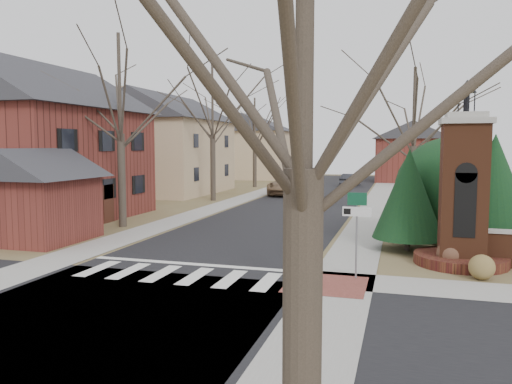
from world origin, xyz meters
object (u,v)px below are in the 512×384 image
(brick_gate_monument, at_px, (463,204))
(pickup_truck, at_px, (289,185))
(sign_post, at_px, (357,218))
(traffic_signal_pole, at_px, (308,201))
(distant_car, at_px, (350,180))

(brick_gate_monument, xyz_separation_m, pickup_truck, (-11.35, 22.99, -1.31))
(sign_post, height_order, brick_gate_monument, brick_gate_monument)
(traffic_signal_pole, distance_m, distant_car, 38.45)
(traffic_signal_pole, xyz_separation_m, brick_gate_monument, (4.70, 4.42, -0.42))
(sign_post, bearing_deg, pickup_truck, 107.00)
(traffic_signal_pole, bearing_deg, distant_car, 93.78)
(pickup_truck, distance_m, distant_car, 11.66)
(traffic_signal_pole, height_order, pickup_truck, traffic_signal_pole)
(sign_post, relative_size, distant_car, 0.70)
(pickup_truck, xyz_separation_m, distant_car, (4.13, 10.91, -0.21))
(traffic_signal_pole, xyz_separation_m, distant_car, (-2.53, 38.32, -1.94))
(traffic_signal_pole, xyz_separation_m, sign_post, (1.29, 1.41, -0.64))
(traffic_signal_pole, distance_m, brick_gate_monument, 6.47)
(brick_gate_monument, xyz_separation_m, distant_car, (-7.23, 33.90, -1.52))
(pickup_truck, bearing_deg, distant_car, 68.74)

